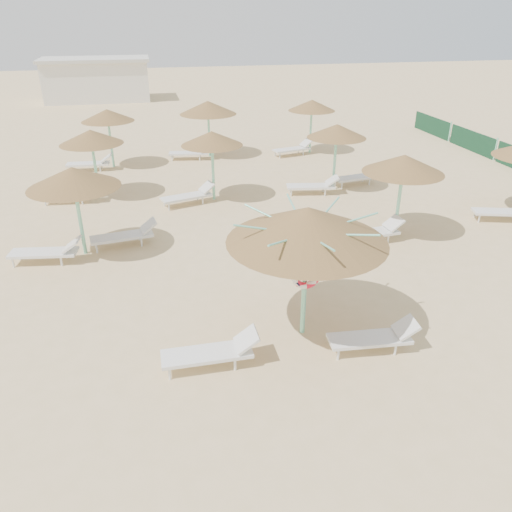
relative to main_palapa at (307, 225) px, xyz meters
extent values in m
plane|color=#DBBA86|center=(-0.50, -0.14, -2.65)|extent=(120.00, 120.00, 0.00)
cylinder|color=#7FDCBA|center=(0.00, 0.00, -1.38)|extent=(0.11, 0.11, 2.55)
cone|color=olive|center=(0.00, 0.00, 0.01)|extent=(3.40, 3.40, 0.77)
cylinder|color=#7FDCBA|center=(0.00, 0.00, -0.25)|extent=(0.20, 0.20, 0.12)
cylinder|color=#7FDCBA|center=(0.78, 0.00, -0.03)|extent=(1.54, 0.04, 0.39)
cylinder|color=#7FDCBA|center=(0.55, 0.55, -0.03)|extent=(1.12, 1.12, 0.39)
cylinder|color=#7FDCBA|center=(0.00, 0.78, -0.03)|extent=(0.04, 1.54, 0.39)
cylinder|color=#7FDCBA|center=(-0.55, 0.55, -0.03)|extent=(1.12, 1.12, 0.39)
cylinder|color=#7FDCBA|center=(-0.78, 0.00, -0.03)|extent=(1.54, 0.04, 0.39)
cylinder|color=#7FDCBA|center=(-0.55, -0.55, -0.03)|extent=(1.12, 1.12, 0.39)
cylinder|color=#7FDCBA|center=(0.00, -0.78, -0.03)|extent=(0.04, 1.54, 0.39)
cylinder|color=#7FDCBA|center=(0.55, -0.55, -0.03)|extent=(1.12, 1.12, 0.39)
torus|color=red|center=(0.00, -0.10, -1.11)|extent=(0.67, 0.15, 0.67)
cylinder|color=silver|center=(-3.07, -1.00, -2.52)|extent=(0.06, 0.06, 0.27)
cylinder|color=silver|center=(-3.07, -0.51, -2.52)|extent=(0.06, 0.06, 0.27)
cylinder|color=silver|center=(-1.74, -1.00, -2.52)|extent=(0.06, 0.06, 0.27)
cylinder|color=silver|center=(-1.75, -0.51, -2.52)|extent=(0.06, 0.06, 0.27)
cube|color=silver|center=(-2.28, -0.76, -2.34)|extent=(1.86, 0.61, 0.08)
cube|color=silver|center=(-1.45, -0.75, -2.11)|extent=(0.48, 0.59, 0.36)
cylinder|color=silver|center=(0.44, -1.13, -2.52)|extent=(0.06, 0.06, 0.26)
cylinder|color=silver|center=(0.48, -0.67, -2.52)|extent=(0.06, 0.06, 0.26)
cylinder|color=silver|center=(1.69, -1.24, -2.52)|extent=(0.06, 0.06, 0.26)
cylinder|color=silver|center=(1.73, -0.77, -2.52)|extent=(0.06, 0.06, 0.26)
cube|color=silver|center=(1.20, -0.96, -2.36)|extent=(1.81, 0.72, 0.07)
cube|color=silver|center=(1.99, -1.03, -2.13)|extent=(0.50, 0.59, 0.34)
cylinder|color=#7FDCBA|center=(-5.21, 5.38, -1.50)|extent=(0.11, 0.11, 2.30)
cone|color=olive|center=(-5.21, 5.38, -0.27)|extent=(2.62, 2.62, 0.59)
cylinder|color=#7FDCBA|center=(-5.21, 5.38, -0.50)|extent=(0.20, 0.20, 0.12)
cylinder|color=silver|center=(-7.14, 4.84, -2.51)|extent=(0.06, 0.06, 0.28)
cylinder|color=silver|center=(-7.07, 5.34, -2.51)|extent=(0.06, 0.06, 0.28)
cylinder|color=silver|center=(-5.80, 4.65, -2.51)|extent=(0.06, 0.06, 0.28)
cylinder|color=silver|center=(-5.73, 5.14, -2.51)|extent=(0.06, 0.06, 0.28)
cube|color=silver|center=(-6.31, 4.98, -2.33)|extent=(1.97, 0.89, 0.08)
cube|color=silver|center=(-5.47, 4.85, -2.09)|extent=(0.57, 0.66, 0.36)
cylinder|color=silver|center=(-4.87, 5.31, -2.51)|extent=(0.06, 0.06, 0.28)
cylinder|color=silver|center=(-4.94, 5.81, -2.51)|extent=(0.06, 0.06, 0.28)
cylinder|color=silver|center=(-3.53, 5.51, -2.51)|extent=(0.06, 0.06, 0.28)
cylinder|color=silver|center=(-3.60, 6.00, -2.51)|extent=(0.06, 0.06, 0.28)
cube|color=silver|center=(-4.11, 5.68, -2.33)|extent=(1.97, 0.89, 0.08)
cube|color=silver|center=(-3.27, 5.80, -2.09)|extent=(0.57, 0.66, 0.36)
cylinder|color=#7FDCBA|center=(-5.10, 10.52, -1.50)|extent=(0.11, 0.11, 2.30)
cone|color=olive|center=(-5.10, 10.52, -0.28)|extent=(2.36, 2.36, 0.53)
cylinder|color=#7FDCBA|center=(-5.10, 10.52, -0.50)|extent=(0.20, 0.20, 0.12)
cylinder|color=silver|center=(-7.02, 9.95, -2.51)|extent=(0.06, 0.06, 0.28)
cylinder|color=silver|center=(-6.97, 10.45, -2.51)|extent=(0.06, 0.06, 0.28)
cylinder|color=silver|center=(-5.68, 9.81, -2.51)|extent=(0.06, 0.06, 0.28)
cylinder|color=silver|center=(-5.63, 10.31, -2.51)|extent=(0.06, 0.06, 0.28)
cube|color=silver|center=(-6.20, 10.12, -2.33)|extent=(1.95, 0.81, 0.08)
cube|color=silver|center=(-5.36, 10.03, -2.09)|extent=(0.54, 0.65, 0.36)
cylinder|color=#7FDCBA|center=(-4.70, 14.79, -1.50)|extent=(0.11, 0.11, 2.30)
cone|color=olive|center=(-4.70, 14.79, -0.28)|extent=(2.36, 2.36, 0.53)
cylinder|color=#7FDCBA|center=(-4.70, 14.79, -0.50)|extent=(0.20, 0.20, 0.12)
cylinder|color=silver|center=(-6.61, 14.20, -2.51)|extent=(0.06, 0.06, 0.28)
cylinder|color=silver|center=(-6.58, 14.70, -2.51)|extent=(0.06, 0.06, 0.28)
cylinder|color=silver|center=(-5.27, 14.11, -2.51)|extent=(0.06, 0.06, 0.28)
cylinder|color=silver|center=(-5.23, 14.60, -2.51)|extent=(0.06, 0.06, 0.28)
cube|color=silver|center=(-5.80, 14.39, -2.33)|extent=(1.94, 0.75, 0.08)
cube|color=silver|center=(-4.95, 14.33, -2.09)|extent=(0.53, 0.63, 0.36)
cylinder|color=#7FDCBA|center=(-0.71, 9.33, -1.50)|extent=(0.11, 0.11, 2.30)
cone|color=olive|center=(-0.71, 9.33, -0.28)|extent=(2.30, 2.30, 0.52)
cylinder|color=#7FDCBA|center=(-0.71, 9.33, -0.50)|extent=(0.20, 0.20, 0.12)
cylinder|color=silver|center=(-2.51, 8.46, -2.51)|extent=(0.06, 0.06, 0.28)
cylinder|color=silver|center=(-2.65, 8.94, -2.51)|extent=(0.06, 0.06, 0.28)
cylinder|color=silver|center=(-1.21, 8.85, -2.51)|extent=(0.06, 0.06, 0.28)
cylinder|color=silver|center=(-1.36, 9.33, -2.51)|extent=(0.06, 0.06, 0.28)
cube|color=silver|center=(-1.81, 8.93, -2.33)|extent=(2.00, 1.14, 0.08)
cube|color=silver|center=(-1.00, 9.18, -2.09)|extent=(0.64, 0.71, 0.36)
cylinder|color=#7FDCBA|center=(-0.02, 15.71, -1.50)|extent=(0.11, 0.11, 2.30)
cone|color=olive|center=(-0.02, 15.71, -0.26)|extent=(2.77, 2.77, 0.62)
cylinder|color=#7FDCBA|center=(-0.02, 15.71, -0.50)|extent=(0.20, 0.20, 0.12)
cylinder|color=silver|center=(-1.95, 15.19, -2.51)|extent=(0.06, 0.06, 0.28)
cylinder|color=silver|center=(-1.87, 15.69, -2.51)|extent=(0.06, 0.06, 0.28)
cylinder|color=silver|center=(-0.62, 14.98, -2.51)|extent=(0.06, 0.06, 0.28)
cylinder|color=silver|center=(-0.54, 15.47, -2.51)|extent=(0.06, 0.06, 0.28)
cube|color=silver|center=(-1.12, 15.31, -2.33)|extent=(1.97, 0.91, 0.08)
cube|color=silver|center=(-0.28, 15.18, -2.09)|extent=(0.57, 0.67, 0.36)
cylinder|color=#7FDCBA|center=(4.60, 4.65, -1.50)|extent=(0.11, 0.11, 2.30)
cone|color=olive|center=(4.60, 4.65, -0.27)|extent=(2.52, 2.52, 0.57)
cylinder|color=#7FDCBA|center=(4.60, 4.65, -0.50)|extent=(0.20, 0.20, 0.12)
cylinder|color=silver|center=(2.73, 3.92, -2.51)|extent=(0.06, 0.06, 0.28)
cylinder|color=silver|center=(2.68, 4.42, -2.51)|extent=(0.06, 0.06, 0.28)
cylinder|color=silver|center=(4.07, 4.05, -2.51)|extent=(0.06, 0.06, 0.28)
cylinder|color=silver|center=(4.02, 4.55, -2.51)|extent=(0.06, 0.06, 0.28)
cube|color=silver|center=(3.50, 4.25, -2.33)|extent=(1.95, 0.80, 0.08)
cube|color=silver|center=(4.35, 4.33, -2.09)|extent=(0.54, 0.64, 0.36)
cylinder|color=#7FDCBA|center=(4.25, 9.51, -1.50)|extent=(0.11, 0.11, 2.30)
cone|color=olive|center=(4.25, 9.51, -0.28)|extent=(2.34, 2.34, 0.53)
cylinder|color=#7FDCBA|center=(4.25, 9.51, -0.50)|extent=(0.20, 0.20, 0.12)
cylinder|color=silver|center=(2.32, 9.00, -2.51)|extent=(0.06, 0.06, 0.28)
cylinder|color=silver|center=(2.41, 9.49, -2.51)|extent=(0.06, 0.06, 0.28)
cylinder|color=silver|center=(3.65, 8.77, -2.51)|extent=(0.06, 0.06, 0.28)
cylinder|color=silver|center=(3.74, 9.26, -2.51)|extent=(0.06, 0.06, 0.28)
cube|color=silver|center=(3.15, 9.11, -2.33)|extent=(1.98, 0.94, 0.08)
cube|color=silver|center=(3.99, 8.96, -2.09)|extent=(0.58, 0.67, 0.36)
cylinder|color=silver|center=(4.61, 9.43, -2.51)|extent=(0.06, 0.06, 0.28)
cylinder|color=silver|center=(4.52, 9.92, -2.51)|extent=(0.06, 0.06, 0.28)
cylinder|color=silver|center=(5.94, 9.66, -2.51)|extent=(0.06, 0.06, 0.28)
cylinder|color=silver|center=(5.85, 10.15, -2.51)|extent=(0.06, 0.06, 0.28)
cube|color=silver|center=(5.35, 9.81, -2.33)|extent=(1.98, 0.94, 0.08)
cube|color=silver|center=(6.19, 9.96, -2.09)|extent=(0.58, 0.67, 0.36)
cylinder|color=#7FDCBA|center=(5.13, 15.34, -1.50)|extent=(0.11, 0.11, 2.30)
cone|color=olive|center=(5.13, 15.34, -0.28)|extent=(2.35, 2.35, 0.53)
cylinder|color=#7FDCBA|center=(5.13, 15.34, -0.50)|extent=(0.20, 0.20, 0.12)
cylinder|color=silver|center=(3.31, 14.51, -2.51)|extent=(0.06, 0.06, 0.28)
cylinder|color=silver|center=(3.20, 14.99, -2.51)|extent=(0.06, 0.06, 0.28)
cylinder|color=silver|center=(4.63, 14.83, -2.51)|extent=(0.06, 0.06, 0.28)
cylinder|color=silver|center=(4.51, 15.31, -2.51)|extent=(0.06, 0.06, 0.28)
cube|color=silver|center=(4.03, 14.94, -2.33)|extent=(1.99, 1.05, 0.08)
cube|color=silver|center=(4.86, 15.14, -2.09)|extent=(0.61, 0.70, 0.36)
cylinder|color=silver|center=(7.93, 4.98, -2.51)|extent=(0.06, 0.06, 0.28)
cylinder|color=silver|center=(8.07, 5.45, -2.51)|extent=(0.06, 0.06, 0.28)
cube|color=silver|center=(8.77, 4.98, -2.33)|extent=(2.00, 1.14, 0.08)
cube|color=silver|center=(-6.50, 34.86, -1.15)|extent=(8.00, 4.00, 3.00)
cube|color=beige|center=(-6.50, 34.86, 0.47)|extent=(8.40, 4.40, 0.25)
cube|color=#16442E|center=(13.50, 13.86, -2.15)|extent=(0.08, 3.80, 1.00)
cylinder|color=#7FDCBA|center=(13.50, 11.96, -2.10)|extent=(0.08, 0.08, 1.10)
cube|color=#16442E|center=(13.50, 17.86, -2.15)|extent=(0.08, 3.80, 1.00)
cylinder|color=#7FDCBA|center=(13.50, 15.96, -2.10)|extent=(0.08, 0.08, 1.10)
camera|label=1|loc=(-3.07, -9.04, 3.98)|focal=35.00mm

